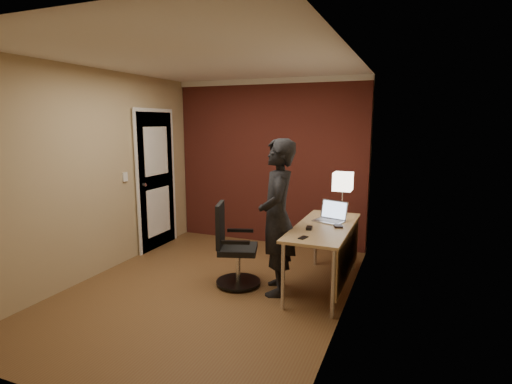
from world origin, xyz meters
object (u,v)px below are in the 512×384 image
(phone, at_px, (303,238))
(person, at_px, (277,217))
(wallet, at_px, (338,226))
(desk_lamp, at_px, (343,182))
(laptop, at_px, (331,216))
(office_chair, at_px, (233,250))
(desk, at_px, (330,237))
(mouse, at_px, (309,228))

(phone, distance_m, person, 0.46)
(wallet, distance_m, person, 0.68)
(phone, relative_size, person, 0.07)
(desk_lamp, xyz_separation_m, laptop, (-0.06, -0.32, -0.35))
(desk_lamp, relative_size, office_chair, 0.57)
(desk, xyz_separation_m, office_chair, (-1.05, -0.31, -0.18))
(phone, height_order, person, person)
(desk, height_order, phone, phone)
(desk_lamp, relative_size, mouse, 5.35)
(desk, xyz_separation_m, wallet, (0.09, -0.01, 0.14))
(phone, bearing_deg, desk_lamp, 94.25)
(office_chair, relative_size, person, 0.56)
(desk_lamp, height_order, laptop, desk_lamp)
(desk, relative_size, desk_lamp, 2.80)
(desk_lamp, xyz_separation_m, mouse, (-0.21, -0.78, -0.40))
(phone, xyz_separation_m, office_chair, (-0.89, 0.24, -0.32))
(person, bearing_deg, desk_lamp, 129.50)
(desk_lamp, distance_m, phone, 1.20)
(wallet, relative_size, office_chair, 0.12)
(laptop, xyz_separation_m, wallet, (0.13, -0.25, -0.05))
(laptop, bearing_deg, desk_lamp, 78.79)
(phone, bearing_deg, mouse, 107.96)
(phone, distance_m, office_chair, 0.98)
(phone, xyz_separation_m, wallet, (0.25, 0.55, 0.01))
(phone, xyz_separation_m, person, (-0.36, 0.26, 0.11))
(phone, height_order, office_chair, office_chair)
(desk, bearing_deg, mouse, -130.23)
(person, bearing_deg, office_chair, -105.82)
(phone, height_order, wallet, wallet)
(phone, bearing_deg, person, 157.76)
(desk_lamp, relative_size, person, 0.31)
(laptop, bearing_deg, desk, -80.67)
(desk, relative_size, laptop, 3.82)
(office_chair, bearing_deg, person, 2.01)
(mouse, height_order, office_chair, office_chair)
(wallet, bearing_deg, laptop, 117.02)
(desk, xyz_separation_m, mouse, (-0.19, -0.22, 0.14))
(desk_lamp, relative_size, laptop, 1.36)
(laptop, relative_size, mouse, 3.92)
(desk, relative_size, mouse, 15.00)
(mouse, xyz_separation_m, person, (-0.34, -0.08, 0.10))
(desk, distance_m, wallet, 0.16)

